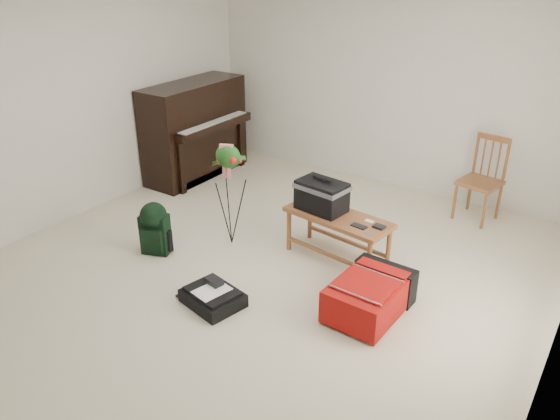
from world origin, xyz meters
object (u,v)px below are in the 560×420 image
Objects in this scene: red_suitcase at (372,293)px; bench at (326,203)px; dining_chair at (481,180)px; piano at (196,132)px; black_duffel at (213,296)px; green_backpack at (154,226)px; flower_stand at (230,195)px.

bench is at bearing 146.12° from red_suitcase.
dining_chair is (1.01, 1.71, -0.11)m from bench.
piano is 2.68× the size of black_duffel.
black_duffel is 1.02× the size of green_backpack.
dining_chair is at bearing 66.89° from bench.
piano is 1.36× the size of bench.
bench is 0.99× the size of flower_stand.
flower_stand reaches higher than bench.
piano is at bearing 120.55° from flower_stand.
bench is at bearing 11.98° from green_backpack.
dining_chair is 2.81m from flower_stand.
flower_stand reaches higher than green_backpack.
bench reaches higher than black_duffel.
dining_chair reaches higher than bench.
piano reaches higher than flower_stand.
dining_chair is at bearing 77.35° from black_duffel.
black_duffel is at bearing -147.28° from red_suitcase.
dining_chair reaches higher than green_backpack.
piano reaches higher than red_suitcase.
piano is at bearing -156.85° from dining_chair.
bench is 1.16× the size of dining_chair.
red_suitcase is 2.25m from green_backpack.
green_backpack is 0.49× the size of flower_stand.
dining_chair is at bearing 12.33° from piano.
black_duffel is 1.20m from flower_stand.
black_duffel is (-1.38, -2.98, -0.39)m from dining_chair.
red_suitcase is (-0.21, -2.30, -0.29)m from dining_chair.
dining_chair reaches higher than red_suitcase.
bench is 1.97× the size of black_duffel.
flower_stand is at bearing -122.87° from dining_chair.
flower_stand is at bearing 29.30° from green_backpack.
bench is (2.52, -0.94, -0.02)m from piano.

